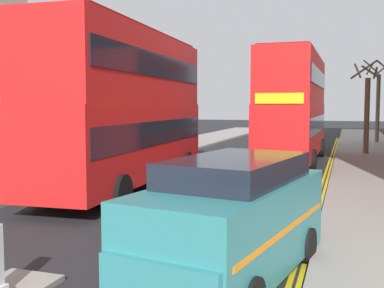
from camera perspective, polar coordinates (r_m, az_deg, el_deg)
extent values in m
cube|color=gray|center=(22.37, -13.13, -2.94)|extent=(4.00, 80.00, 0.14)
cube|color=yellow|center=(17.18, 15.76, -5.53)|extent=(0.10, 56.00, 0.01)
cube|color=yellow|center=(17.19, 15.22, -5.51)|extent=(0.10, 56.00, 0.01)
cube|color=red|center=(17.12, -7.90, 0.44)|extent=(3.03, 10.91, 2.60)
cube|color=red|center=(17.12, -7.99, 8.98)|extent=(2.97, 10.69, 2.50)
cube|color=black|center=(17.10, -7.91, 1.44)|extent=(3.04, 10.48, 0.84)
cube|color=black|center=(17.12, -8.00, 9.31)|extent=(3.02, 10.26, 0.80)
cube|color=yellow|center=(22.11, -2.38, 5.47)|extent=(2.00, 0.16, 0.44)
cube|color=maroon|center=(17.26, -8.05, 13.29)|extent=(2.73, 9.82, 0.10)
cylinder|color=black|center=(20.79, -7.36, -2.18)|extent=(0.35, 1.05, 1.04)
cylinder|color=black|center=(19.96, -0.73, -2.43)|extent=(0.35, 1.05, 1.04)
cylinder|color=black|center=(14.91, -17.43, -5.11)|extent=(0.35, 1.05, 1.04)
cylinder|color=black|center=(13.73, -8.59, -5.78)|extent=(0.35, 1.05, 1.04)
cube|color=red|center=(25.13, 12.21, 1.74)|extent=(2.57, 10.82, 2.60)
cube|color=red|center=(25.13, 12.32, 7.56)|extent=(2.52, 10.60, 2.50)
cube|color=black|center=(25.12, 12.23, 2.43)|extent=(2.60, 10.38, 0.84)
cube|color=black|center=(25.14, 12.32, 7.79)|extent=(2.59, 10.17, 0.80)
cube|color=yellow|center=(19.76, 10.52, 5.47)|extent=(2.00, 0.07, 0.44)
cube|color=maroon|center=(25.23, 12.37, 10.51)|extent=(2.31, 9.73, 0.10)
cylinder|color=black|center=(21.79, 14.43, -1.97)|extent=(0.31, 1.04, 1.04)
cylinder|color=black|center=(22.11, 7.95, -1.77)|extent=(0.31, 1.04, 1.04)
cylinder|color=black|center=(28.44, 15.44, -0.45)|extent=(0.31, 1.04, 1.04)
cylinder|color=black|center=(28.69, 10.45, -0.31)|extent=(0.31, 1.04, 1.04)
cube|color=teal|center=(8.26, 5.02, -9.85)|extent=(2.72, 4.97, 1.50)
cube|color=black|center=(8.23, 5.48, -4.21)|extent=(2.24, 3.32, 0.76)
cube|color=teal|center=(6.74, -1.72, -15.59)|extent=(1.99, 1.48, 0.67)
cube|color=orange|center=(8.25, 5.02, -9.51)|extent=(2.68, 4.60, 0.10)
cylinder|color=black|center=(7.65, -6.10, -15.79)|extent=(0.34, 0.71, 0.68)
cylinder|color=black|center=(9.46, 13.77, -11.83)|extent=(0.34, 0.71, 0.68)
cylinder|color=black|center=(10.06, 3.61, -10.71)|extent=(0.34, 0.71, 0.68)
cylinder|color=#6B6047|center=(39.27, 21.61, 4.05)|extent=(0.30, 0.30, 5.23)
cylinder|color=#6B6047|center=(39.96, 22.18, 8.46)|extent=(1.24, 0.79, 1.01)
cylinder|color=#6B6047|center=(39.59, 20.79, 8.57)|extent=(0.62, 1.37, 1.05)
cylinder|color=#6B6047|center=(38.83, 20.91, 8.75)|extent=(1.15, 1.31, 1.19)
cylinder|color=#6B6047|center=(29.82, 20.44, 3.23)|extent=(0.31, 0.31, 4.47)
cylinder|color=#6B6047|center=(29.95, 21.36, 8.04)|extent=(0.24, 0.88, 0.66)
cylinder|color=#6B6047|center=(30.65, 20.14, 8.49)|extent=(1.59, 0.55, 1.19)
cylinder|color=#6B6047|center=(29.71, 19.45, 8.40)|extent=(0.44, 1.26, 0.94)
cylinder|color=#6B6047|center=(29.41, 20.81, 8.22)|extent=(1.02, 0.32, 0.76)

